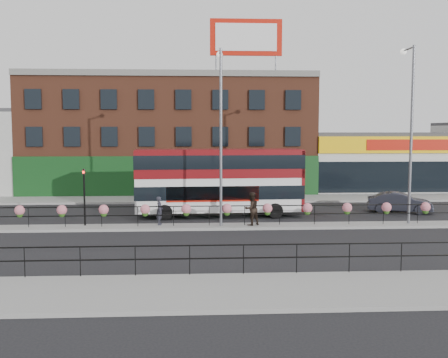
{
  "coord_description": "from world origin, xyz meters",
  "views": [
    {
      "loc": [
        -1.78,
        -29.14,
        5.47
      ],
      "look_at": [
        0.0,
        3.0,
        2.5
      ],
      "focal_mm": 42.0,
      "sensor_mm": 36.0,
      "label": 1
    }
  ],
  "objects": [
    {
      "name": "south_railing",
      "position": [
        -2.0,
        -10.1,
        0.96
      ],
      "size": [
        20.04,
        0.05,
        1.12
      ],
      "color": "black",
      "rests_on": "south_pavement"
    },
    {
      "name": "pedestrian_b",
      "position": [
        1.39,
        -0.04,
        1.09
      ],
      "size": [
        1.53,
        1.5,
        1.88
      ],
      "primitive_type": "imported",
      "rotation": [
        0.0,
        0.0,
        3.67
      ],
      "color": "black",
      "rests_on": "median"
    },
    {
      "name": "pedestrian_a",
      "position": [
        -3.8,
        0.38,
        0.96
      ],
      "size": [
        0.63,
        0.44,
        1.61
      ],
      "primitive_type": "imported",
      "rotation": [
        0.0,
        0.0,
        1.52
      ],
      "color": "#23242D",
      "rests_on": "median"
    },
    {
      "name": "traffic_light_median",
      "position": [
        -8.0,
        0.39,
        2.47
      ],
      "size": [
        0.15,
        0.28,
        3.65
      ],
      "color": "black",
      "rests_on": "median"
    },
    {
      "name": "ground",
      "position": [
        0.0,
        0.0,
        0.0
      ],
      "size": [
        120.0,
        120.0,
        0.0
      ],
      "primitive_type": "plane",
      "color": "black",
      "rests_on": "ground"
    },
    {
      "name": "brick_building",
      "position": [
        -4.0,
        19.96,
        5.13
      ],
      "size": [
        25.0,
        12.21,
        10.3
      ],
      "color": "brown",
      "rests_on": "ground"
    },
    {
      "name": "median_railing",
      "position": [
        -0.0,
        0.0,
        1.05
      ],
      "size": [
        30.04,
        0.56,
        1.23
      ],
      "color": "black",
      "rests_on": "median"
    },
    {
      "name": "supermarket",
      "position": [
        16.0,
        19.9,
        2.65
      ],
      "size": [
        15.0,
        12.25,
        5.3
      ],
      "color": "silver",
      "rests_on": "ground"
    },
    {
      "name": "median",
      "position": [
        0.0,
        0.0,
        0.07
      ],
      "size": [
        60.0,
        1.6,
        0.15
      ],
      "primitive_type": "cube",
      "color": "gray",
      "rests_on": "ground"
    },
    {
      "name": "south_pavement",
      "position": [
        0.0,
        -12.0,
        0.07
      ],
      "size": [
        60.0,
        4.0,
        0.15
      ],
      "primitive_type": "cube",
      "color": "gray",
      "rests_on": "ground"
    },
    {
      "name": "yellow_line_inner",
      "position": [
        0.0,
        -9.7,
        0.01
      ],
      "size": [
        60.0,
        0.1,
        0.01
      ],
      "primitive_type": "cube",
      "color": "gold",
      "rests_on": "ground"
    },
    {
      "name": "lamp_column_west",
      "position": [
        -0.35,
        0.12,
        5.99
      ],
      "size": [
        0.35,
        1.73,
        9.85
      ],
      "color": "slate",
      "rests_on": "median"
    },
    {
      "name": "double_decker_bus",
      "position": [
        -0.22,
        4.12,
        2.64
      ],
      "size": [
        10.72,
        3.01,
        4.29
      ],
      "color": "silver",
      "rests_on": "ground"
    },
    {
      "name": "lamp_column_east",
      "position": [
        10.52,
        0.35,
        6.16
      ],
      "size": [
        0.36,
        1.78,
        10.15
      ],
      "color": "slate",
      "rests_on": "median"
    },
    {
      "name": "north_pavement",
      "position": [
        0.0,
        12.0,
        0.07
      ],
      "size": [
        60.0,
        4.0,
        0.15
      ],
      "primitive_type": "cube",
      "color": "gray",
      "rests_on": "ground"
    },
    {
      "name": "billboard",
      "position": [
        2.5,
        14.99,
        13.18
      ],
      "size": [
        6.0,
        0.29,
        4.4
      ],
      "color": "#B11306",
      "rests_on": "brick_building"
    },
    {
      "name": "car",
      "position": [
        11.88,
        4.86,
        0.69
      ],
      "size": [
        3.78,
        4.97,
        1.37
      ],
      "primitive_type": "imported",
      "rotation": [
        0.0,
        0.0,
        1.27
      ],
      "color": "#252631",
      "rests_on": "ground"
    },
    {
      "name": "yellow_line_outer",
      "position": [
        0.0,
        -9.88,
        0.01
      ],
      "size": [
        60.0,
        0.1,
        0.01
      ],
      "primitive_type": "cube",
      "color": "gold",
      "rests_on": "ground"
    }
  ]
}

